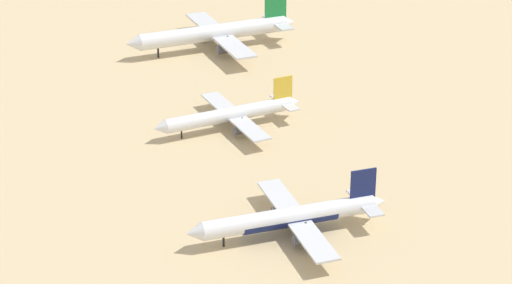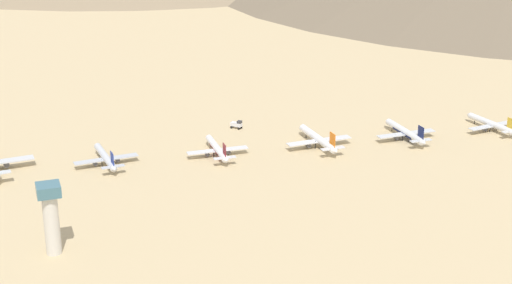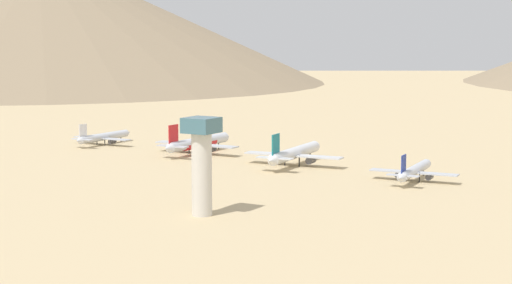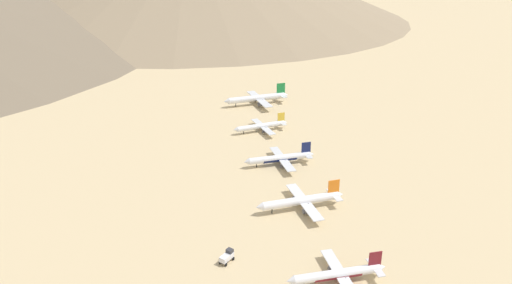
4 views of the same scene
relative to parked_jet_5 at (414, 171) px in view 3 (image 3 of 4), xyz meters
The scene contains 6 objects.
parked_jet_5 is the anchor object (origin of this frame).
parked_jet_6 44.89m from the parked_jet_5, 78.67° to the left, with size 41.36×33.65×11.92m.
parked_jet_7 88.14m from the parked_jet_5, 79.61° to the left, with size 40.81×33.04×11.81m.
parked_jet_8 133.18m from the parked_jet_5, 82.45° to the left, with size 31.71×25.68×9.17m.
control_tower 75.99m from the parked_jet_5, 158.61° to the left, with size 7.20×7.20×23.27m.
desert_hill_5 567.48m from the parked_jet_5, 55.11° to the left, with size 507.51×507.51×114.81m, color #8C775B.
Camera 3 is at (-228.50, -37.72, 42.36)m, focal length 58.93 mm.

